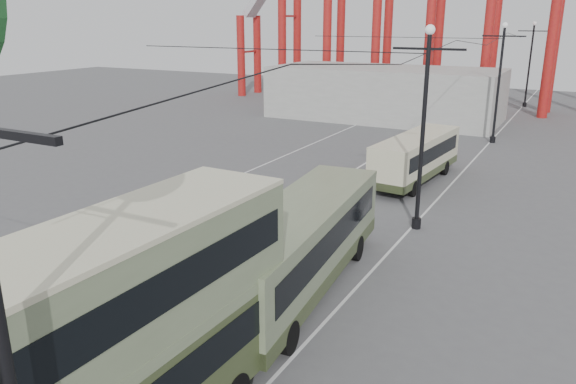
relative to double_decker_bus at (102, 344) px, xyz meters
The scene contains 9 objects.
road_markings 20.39m from the double_decker_bus, 103.70° to the left, with size 12.52×120.00×0.01m.
lamp_post_mid 18.02m from the double_decker_bus, 84.60° to the left, with size 3.20×0.44×9.32m.
lamp_post_far 39.94m from the double_decker_bus, 87.57° to the left, with size 3.20×0.44×9.32m.
lamp_post_distant 61.92m from the double_decker_bus, 88.44° to the left, with size 3.20×0.44×9.32m.
fairground_shed 47.92m from the double_decker_bus, 101.94° to the left, with size 22.00×10.00×5.00m, color #979893.
double_decker_bus is the anchor object (origin of this frame).
single_decker_green 9.61m from the double_decker_bus, 91.73° to the left, with size 3.78×11.75×3.26m.
single_decker_cream 25.77m from the double_decker_bus, 91.44° to the left, with size 3.12×9.31×2.84m.
pedestrian 8.61m from the double_decker_bus, 117.69° to the left, with size 0.64×0.42×1.75m, color black.
Camera 1 is at (12.06, -6.97, 9.53)m, focal length 35.00 mm.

